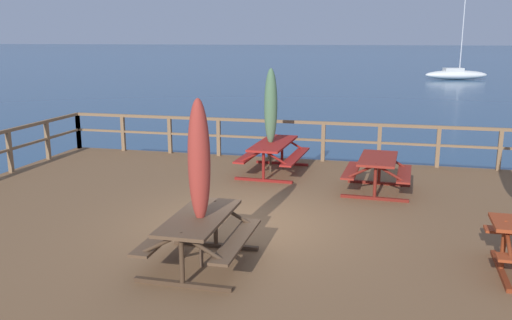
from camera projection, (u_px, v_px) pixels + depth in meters
The scene contains 9 objects.
ground_plane at pixel (245, 261), 9.97m from camera, with size 600.00×600.00×0.00m, color navy.
wooden_deck at pixel (245, 243), 9.89m from camera, with size 13.62×11.18×0.73m, color brown.
railing_waterside_far at pixel (296, 134), 14.80m from camera, with size 13.42×0.10×1.09m.
picnic_table_back_left at pixel (273, 150), 13.43m from camera, with size 1.50×2.25×0.78m.
picnic_table_back_right at pixel (378, 167), 11.75m from camera, with size 1.47×1.68×0.78m.
picnic_table_mid_right at pixel (200, 229), 7.92m from camera, with size 1.40×1.83×0.78m.
patio_umbrella_tall_mid_left at pixel (271, 107), 13.23m from camera, with size 0.32×0.32×2.58m.
patio_umbrella_short_back at pixel (199, 162), 7.65m from camera, with size 0.32×0.32×2.49m.
sailboat_distant at pixel (456, 74), 53.06m from camera, with size 6.23×3.04×7.72m.
Camera 1 is at (2.42, -9.00, 4.02)m, focal length 38.15 mm.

